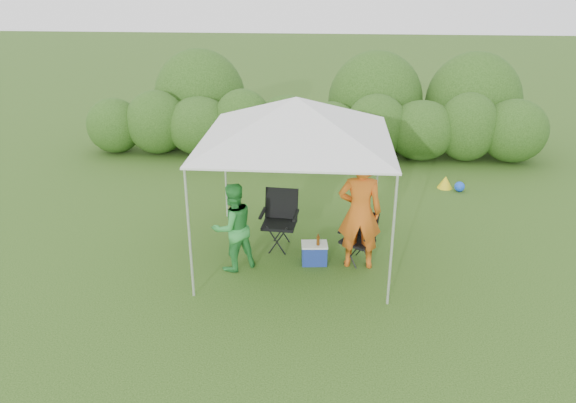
# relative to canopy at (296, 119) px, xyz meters

# --- Properties ---
(ground) EXTENTS (70.00, 70.00, 0.00)m
(ground) POSITION_rel_canopy_xyz_m (0.00, -0.50, -2.46)
(ground) COLOR #385C1D
(hedge) EXTENTS (12.16, 1.53, 1.80)m
(hedge) POSITION_rel_canopy_xyz_m (0.15, 5.50, -1.64)
(hedge) COLOR #31571B
(hedge) RESTS_ON ground
(canopy) EXTENTS (3.10, 3.10, 2.83)m
(canopy) POSITION_rel_canopy_xyz_m (0.00, 0.00, 0.00)
(canopy) COLOR silver
(canopy) RESTS_ON ground
(chair_right) EXTENTS (0.70, 0.69, 0.89)m
(chair_right) POSITION_rel_canopy_xyz_m (1.12, -0.15, -1.96)
(chair_right) COLOR black
(chair_right) RESTS_ON ground
(chair_left) EXTENTS (0.70, 0.64, 1.06)m
(chair_left) POSITION_rel_canopy_xyz_m (-0.30, 0.31, -1.86)
(chair_left) COLOR black
(chair_left) RESTS_ON ground
(man) EXTENTS (0.73, 0.48, 2.00)m
(man) POSITION_rel_canopy_xyz_m (1.08, -0.34, -1.46)
(man) COLOR #D95F18
(man) RESTS_ON ground
(woman) EXTENTS (0.94, 0.91, 1.53)m
(woman) POSITION_rel_canopy_xyz_m (-1.01, -0.58, -1.70)
(woman) COLOR green
(woman) RESTS_ON ground
(cooler) EXTENTS (0.47, 0.36, 0.37)m
(cooler) POSITION_rel_canopy_xyz_m (0.34, -0.32, -2.27)
(cooler) COLOR navy
(cooler) RESTS_ON ground
(bottle) EXTENTS (0.06, 0.06, 0.21)m
(bottle) POSITION_rel_canopy_xyz_m (0.40, -0.36, -1.99)
(bottle) COLOR #592D0C
(bottle) RESTS_ON cooler
(lawn_toy) EXTENTS (0.58, 0.48, 0.29)m
(lawn_toy) POSITION_rel_canopy_xyz_m (3.32, 3.40, -2.33)
(lawn_toy) COLOR yellow
(lawn_toy) RESTS_ON ground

